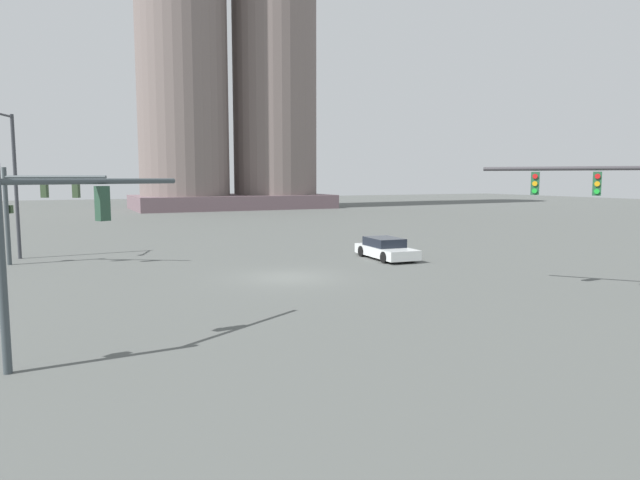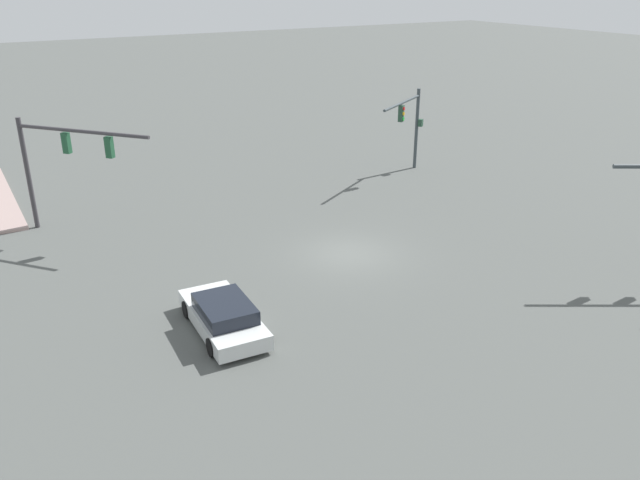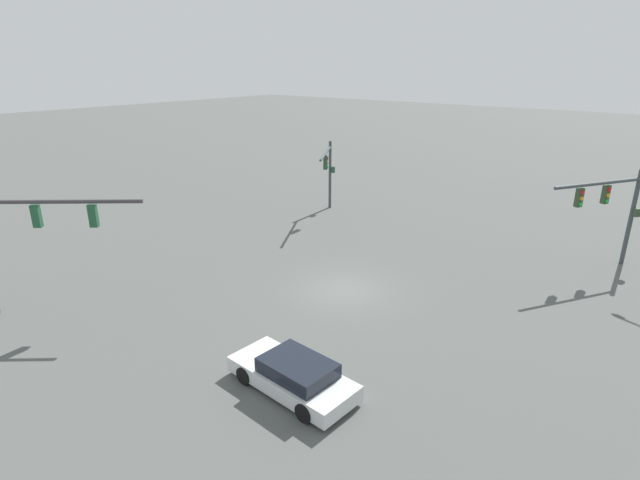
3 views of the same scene
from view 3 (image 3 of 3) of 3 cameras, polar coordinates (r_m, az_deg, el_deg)
The scene contains 5 objects.
ground_plane at distance 24.27m, azimuth 2.68°, elevation -5.71°, with size 214.71×214.71×0.00m, color #515451.
traffic_signal_near_corner at distance 29.72m, azimuth 30.59°, elevation 3.64°, with size 4.98×3.36×5.23m.
traffic_signal_opposite_side at distance 35.77m, azimuth 0.96°, elevation 8.41°, with size 4.91×2.88×5.00m.
traffic_signal_cross_street at distance 23.97m, azimuth -30.53°, elevation 1.11°, with size 4.63×5.51×5.43m.
sedan_car_approaching at distance 17.21m, azimuth -3.04°, elevation -15.22°, with size 2.21×4.70×1.21m.
Camera 3 is at (17.84, 12.72, 10.44)m, focal length 27.91 mm.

